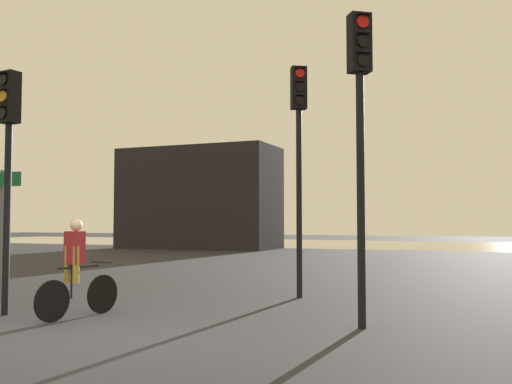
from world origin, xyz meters
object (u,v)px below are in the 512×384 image
object	(u,v)px
distant_building	(199,198)
traffic_light_near_left	(8,144)
traffic_light_center	(299,137)
direction_sign_post	(1,216)
traffic_light_near_right	(360,109)
cyclist	(76,268)

from	to	relation	value
distant_building	traffic_light_near_left	distance (m)	24.31
traffic_light_center	traffic_light_near_left	bearing A→B (deg)	15.17
distant_building	direction_sign_post	bearing A→B (deg)	-71.82
traffic_light_near_right	cyclist	xyz separation A→B (m)	(-4.53, -0.88, -2.45)
distant_building	traffic_light_near_left	world-z (taller)	distant_building
traffic_light_near_left	direction_sign_post	bearing A→B (deg)	-32.16
distant_building	cyclist	distance (m)	24.72
direction_sign_post	cyclist	distance (m)	2.93
traffic_light_near_left	cyclist	world-z (taller)	traffic_light_near_left
distant_building	direction_sign_post	distance (m)	22.86
direction_sign_post	traffic_light_near_right	bearing A→B (deg)	-178.64
traffic_light_center	direction_sign_post	xyz separation A→B (m)	(-5.26, -2.88, -1.65)
traffic_light_near_right	traffic_light_center	size ratio (longest dim) A/B	0.97
cyclist	distant_building	bearing A→B (deg)	122.65
traffic_light_near_right	traffic_light_center	bearing A→B (deg)	-92.71
traffic_light_near_right	cyclist	distance (m)	5.23
traffic_light_near_left	traffic_light_near_right	bearing A→B (deg)	-161.42
cyclist	traffic_light_center	bearing A→B (deg)	64.68
traffic_light_near_left	traffic_light_near_right	size ratio (longest dim) A/B	0.88
distant_building	traffic_light_center	size ratio (longest dim) A/B	1.93
cyclist	traffic_light_near_right	bearing A→B (deg)	20.25
distant_building	traffic_light_center	distance (m)	22.52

